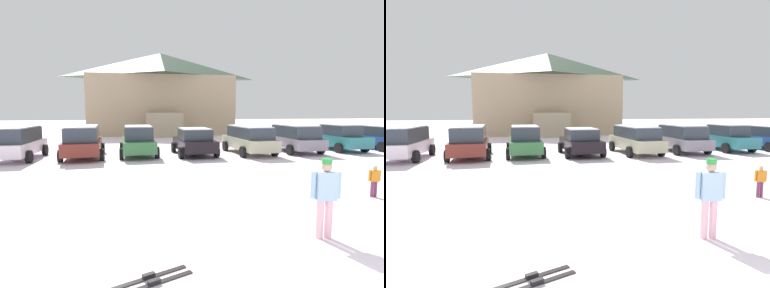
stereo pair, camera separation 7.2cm
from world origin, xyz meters
The scene contains 12 objects.
ski_lodge centered at (-0.35, 31.64, 4.58)m, with size 15.98×11.04×9.04m.
parked_white_suv centered at (-9.52, 14.25, 0.94)m, with size 2.11×4.35×1.76m.
parked_maroon_van centered at (-6.22, 14.29, 0.95)m, with size 2.48×4.67×1.78m.
parked_green_coupe centered at (-3.20, 14.51, 0.87)m, with size 2.25×4.56×1.75m.
parked_black_sedan centered at (0.05, 14.08, 0.81)m, with size 2.35×4.11×1.60m.
parked_beige_suv centered at (3.43, 14.00, 0.91)m, with size 2.31×4.73×1.70m.
parked_grey_wagon centered at (6.55, 14.15, 0.93)m, with size 2.23×4.34×1.73m.
parked_teal_hatchback centered at (9.86, 14.39, 0.86)m, with size 2.12×4.43×1.72m.
parked_blue_hatchback centered at (12.92, 14.29, 0.81)m, with size 2.33×4.17×1.61m.
skier_child_in_orange_jacket centered at (3.71, 4.55, 0.56)m, with size 0.36×0.18×0.99m.
skier_adult_in_blue_parka centered at (0.39, 2.20, 0.94)m, with size 0.61×0.31×1.67m.
pair_of_skis centered at (-3.23, 1.27, 0.02)m, with size 1.44×0.79×0.08m.
Camera 2 is at (-3.34, -3.13, 2.64)m, focal length 28.00 mm.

